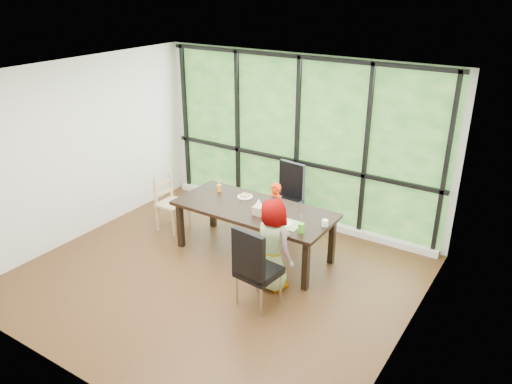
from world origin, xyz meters
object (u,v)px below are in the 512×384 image
plate_near (283,224)px  green_cup (301,228)px  tissue_box (259,210)px  plate_far (245,197)px  chair_interior_leather (259,266)px  chair_end_beech (172,204)px  child_older (275,245)px  chair_window_leather (284,198)px  child_toddler (275,211)px  white_mug (325,223)px  dining_table (254,231)px  orange_cup (219,188)px

plate_near → green_cup: green_cup is taller
plate_near → tissue_box: tissue_box is taller
plate_far → chair_interior_leather: bearing=-50.1°
chair_end_beech → child_older: bearing=-103.6°
plate_near → chair_window_leather: bearing=118.9°
tissue_box → chair_end_beech: bearing=176.3°
green_cup → child_toddler: bearing=135.6°
chair_window_leather → child_toddler: 0.36m
child_older → tissue_box: bearing=-21.4°
child_older → chair_interior_leather: bearing=111.9°
chair_window_leather → white_mug: (1.13, -0.91, 0.25)m
chair_interior_leather → chair_end_beech: bearing=-16.9°
plate_near → green_cup: size_ratio=2.01×
white_mug → chair_window_leather: bearing=141.2°
dining_table → child_older: size_ratio=1.85×
child_older → plate_far: (-0.99, 0.79, 0.14)m
plate_near → orange_cup: bearing=162.7°
child_toddler → green_cup: child_toddler is taller
orange_cup → white_mug: (1.85, -0.17, -0.01)m
orange_cup → green_cup: (1.67, -0.50, 0.01)m
child_toddler → chair_interior_leather: bearing=-55.8°
child_older → plate_far: size_ratio=5.46×
white_mug → chair_interior_leather: bearing=-110.4°
chair_interior_leather → chair_end_beech: 2.42m
child_toddler → chair_end_beech: bearing=-147.5°
dining_table → chair_window_leather: (-0.04, 0.94, 0.17)m
plate_near → orange_cup: 1.43m
dining_table → white_mug: bearing=1.6°
white_mug → orange_cup: bearing=174.6°
plate_near → orange_cup: (-1.36, 0.42, 0.04)m
child_older → green_cup: (0.23, 0.25, 0.19)m
white_mug → plate_far: bearing=171.6°
plate_far → white_mug: (1.40, -0.21, 0.04)m
chair_interior_leather → white_mug: bearing=-104.2°
chair_window_leather → orange_cup: size_ratio=10.25×
chair_end_beech → chair_window_leather: bearing=-56.8°
green_cup → white_mug: 0.37m
chair_interior_leather → chair_end_beech: (-2.22, 0.95, -0.09)m
white_mug → child_older: bearing=-125.1°
chair_interior_leather → child_toddler: size_ratio=1.19×
dining_table → chair_interior_leather: size_ratio=2.12×
chair_interior_leather → white_mug: chair_interior_leather is taller
child_toddler → plate_far: child_toddler is taller
plate_far → orange_cup: size_ratio=2.15×
chair_end_beech → white_mug: (2.60, 0.06, 0.34)m
chair_end_beech → tissue_box: size_ratio=6.45×
tissue_box → child_toddler: bearing=103.1°
white_mug → chair_end_beech: bearing=-178.6°
child_toddler → white_mug: bearing=-17.4°
chair_interior_leather → chair_end_beech: size_ratio=1.20×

